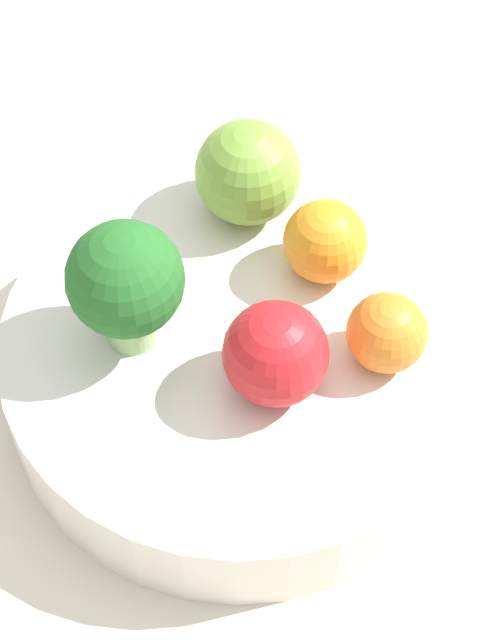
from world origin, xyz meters
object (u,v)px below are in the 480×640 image
object	(u,v)px
broccoli	(125,283)
apple_green	(248,172)
orange_front	(328,243)
orange_back	(387,333)
bowl	(240,362)
apple_red	(276,354)

from	to	relation	value
broccoli	apple_green	size ratio (longest dim) A/B	1.30
orange_front	orange_back	xyz separation A→B (m)	(0.05, -0.02, -0.00)
bowl	broccoli	bearing A→B (deg)	-133.09
broccoli	orange_back	distance (m)	0.11
apple_green	orange_front	xyz separation A→B (m)	(0.05, -0.00, -0.01)
broccoli	apple_green	distance (m)	0.09
apple_red	apple_green	world-z (taller)	apple_green
bowl	orange_back	bearing A→B (deg)	34.95
broccoli	orange_front	distance (m)	0.09
orange_front	bowl	bearing A→B (deg)	-91.59
apple_red	orange_back	size ratio (longest dim) A/B	1.28
bowl	apple_green	xyz separation A→B (m)	(-0.05, 0.05, 0.05)
broccoli	apple_green	xyz separation A→B (m)	(-0.02, 0.09, -0.01)
apple_red	apple_green	bearing A→B (deg)	142.21
bowl	orange_front	distance (m)	0.07
bowl	apple_red	bearing A→B (deg)	-14.75
apple_red	orange_back	world-z (taller)	apple_red
apple_green	orange_back	size ratio (longest dim) A/B	1.43
orange_front	orange_back	bearing A→B (deg)	-18.67
orange_front	orange_back	world-z (taller)	orange_front
orange_back	apple_green	bearing A→B (deg)	170.09
broccoli	orange_front	size ratio (longest dim) A/B	1.69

